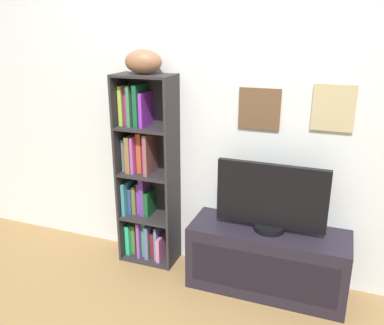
# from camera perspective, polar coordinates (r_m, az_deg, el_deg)

# --- Properties ---
(back_wall) EXTENTS (4.80, 0.08, 2.32)m
(back_wall) POSITION_cam_1_polar(r_m,az_deg,el_deg) (3.06, 3.73, 5.21)
(back_wall) COLOR silver
(back_wall) RESTS_ON ground
(bookshelf) EXTENTS (0.46, 0.27, 1.54)m
(bookshelf) POSITION_cam_1_polar(r_m,az_deg,el_deg) (3.28, -6.65, -2.06)
(bookshelf) COLOR #282528
(bookshelf) RESTS_ON ground
(football) EXTENTS (0.30, 0.23, 0.17)m
(football) POSITION_cam_1_polar(r_m,az_deg,el_deg) (3.04, -6.87, 13.90)
(football) COLOR #8A5C3F
(football) RESTS_ON bookshelf
(tv_stand) EXTENTS (1.13, 0.41, 0.49)m
(tv_stand) POSITION_cam_1_polar(r_m,az_deg,el_deg) (3.11, 10.50, -13.31)
(tv_stand) COLOR black
(tv_stand) RESTS_ON ground
(television) EXTENTS (0.77, 0.22, 0.50)m
(television) POSITION_cam_1_polar(r_m,az_deg,el_deg) (2.88, 11.08, -4.99)
(television) COLOR black
(television) RESTS_ON tv_stand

